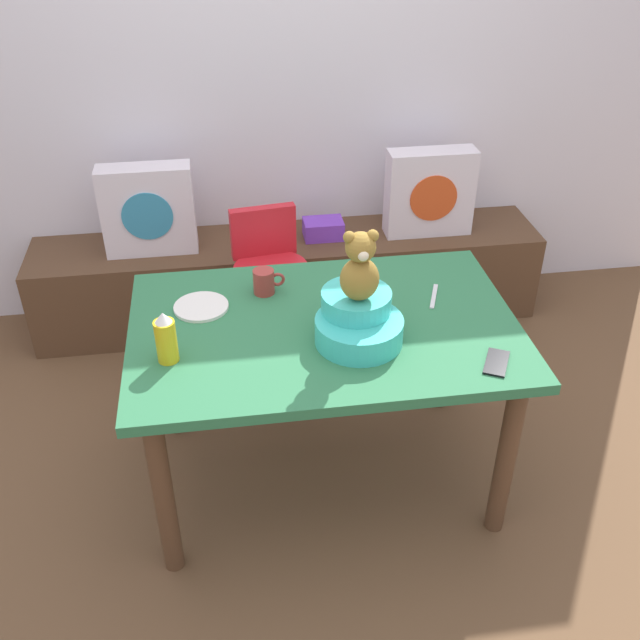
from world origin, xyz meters
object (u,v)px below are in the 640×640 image
Objects in this scene: highchair at (270,273)px; teddy_bear at (360,268)px; pillow_floral_left at (148,210)px; ketchup_bottle at (166,338)px; pillow_floral_right at (430,193)px; infant_seat_teal at (358,321)px; dining_table at (324,347)px; dinner_plate_near at (201,307)px; cell_phone at (496,362)px; book_stack at (323,229)px; coffee_mug at (265,282)px.

highchair is 1.03m from teddy_bear.
highchair is (0.55, -0.42, -0.16)m from pillow_floral_left.
ketchup_bottle is (-0.41, -0.90, 0.31)m from highchair.
infant_seat_teal is at bearing -115.83° from pillow_floral_right.
dining_table is 6.85× the size of dinner_plate_near.
highchair is 4.27× the size of ketchup_bottle.
infant_seat_teal reaches higher than highchair.
highchair is at bearing 99.56° from dining_table.
cell_phone is at bearing -51.29° from pillow_floral_left.
teddy_bear reaches higher than dining_table.
pillow_floral_left is 0.87m from book_stack.
pillow_floral_right reaches higher than cell_phone.
infant_seat_teal is 1.65× the size of dinner_plate_near.
dinner_plate_near is at bearing -76.36° from pillow_floral_left.
highchair is 3.16× the size of teddy_bear.
dinner_plate_near is at bearing -116.70° from highchair.
cell_phone is at bearing -9.58° from ketchup_bottle.
teddy_bear reaches higher than coffee_mug.
cell_phone is (0.34, -1.51, 0.24)m from book_stack.
coffee_mug is at bearing -62.59° from pillow_floral_left.
highchair is 6.58× the size of coffee_mug.
ketchup_bottle reaches higher than cell_phone.
coffee_mug reaches higher than dinner_plate_near.
ketchup_bottle is 0.52m from coffee_mug.
pillow_floral_right is at bearing 64.18° from teddy_bear.
ketchup_bottle is at bearing 17.98° from cell_phone.
pillow_floral_right is at bearing -2.22° from book_stack.
coffee_mug is (-0.37, -0.96, 0.28)m from book_stack.
dinner_plate_near is at bearing 152.85° from infant_seat_teal.
infant_seat_teal is 1.78× the size of ketchup_bottle.
pillow_floral_right is at bearing 26.07° from highchair.
highchair is 1.28m from cell_phone.
cell_phone is at bearing -38.04° from coffee_mug.
book_stack is 1.67× the size of coffee_mug.
dinner_plate_near is (-1.15, -1.01, 0.07)m from pillow_floral_right.
infant_seat_teal is (-0.62, -1.28, 0.13)m from pillow_floral_right.
coffee_mug is at bearing 129.73° from infant_seat_teal.
coffee_mug is (-0.29, 0.35, -0.23)m from teddy_bear.
coffee_mug is at bearing 47.14° from ketchup_bottle.
infant_seat_teal reaches higher than cell_phone.
pillow_floral_left is at bearing 180.00° from pillow_floral_right.
ketchup_bottle is 1.08m from cell_phone.
dinner_plate_near is at bearing 152.80° from teddy_bear.
pillow_floral_right reaches higher than coffee_mug.
dinner_plate_near is at bearing -120.57° from book_stack.
coffee_mug is at bearing -96.56° from highchair.
dining_table is 0.40m from teddy_bear.
book_stack is at bearing 81.40° from dining_table.
dining_table is (-0.72, -1.18, -0.04)m from pillow_floral_right.
book_stack is 1.22m from dining_table.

